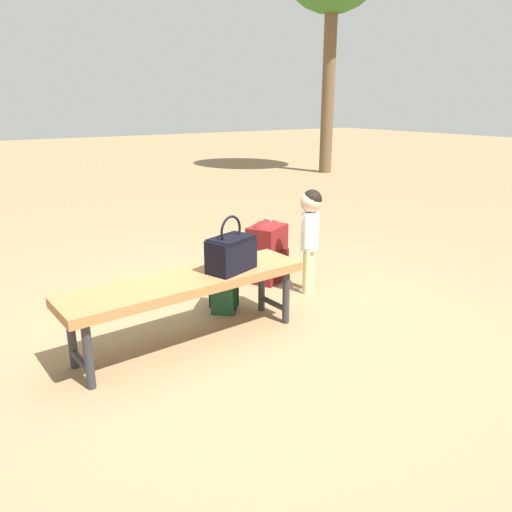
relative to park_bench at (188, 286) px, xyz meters
name	(u,v)px	position (x,y,z in m)	size (l,w,h in m)	color
ground_plane	(252,325)	(0.48, -0.01, -0.39)	(40.00, 40.00, 0.00)	#8C704C
park_bench	(188,286)	(0.00, 0.00, 0.00)	(1.62, 0.49, 0.45)	#9E6B3D
handbag	(231,252)	(0.30, -0.04, 0.18)	(0.36, 0.27, 0.37)	black
child_standing	(310,225)	(1.23, 0.28, 0.17)	(0.20, 0.18, 0.85)	#CCCC8C
backpack_large	(267,249)	(1.11, 0.69, -0.11)	(0.41, 0.38, 0.57)	maroon
backpack_small	(224,287)	(0.46, 0.34, -0.21)	(0.27, 0.27, 0.38)	#1E4C2D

